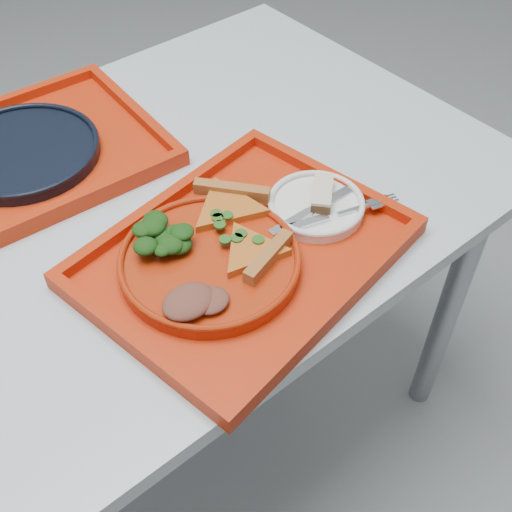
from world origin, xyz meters
name	(u,v)px	position (x,y,z in m)	size (l,w,h in m)	color
ground	(112,474)	(0.00, 0.00, 0.00)	(10.00, 10.00, 0.00)	gray
table	(42,288)	(0.00, 0.00, 0.68)	(1.60, 0.80, 0.75)	silver
tray_main	(244,256)	(0.24, -0.21, 0.76)	(0.45, 0.35, 0.01)	#B82609
tray_far	(25,159)	(0.10, 0.21, 0.76)	(0.45, 0.35, 0.01)	#B82609
dinner_plate	(210,263)	(0.19, -0.20, 0.77)	(0.26, 0.26, 0.02)	#A6260B
side_plate	(316,207)	(0.39, -0.21, 0.77)	(0.15, 0.15, 0.01)	white
navy_plate	(23,153)	(0.10, 0.21, 0.77)	(0.26, 0.26, 0.02)	black
pizza_slice_a	(251,248)	(0.24, -0.23, 0.79)	(0.12, 0.10, 0.02)	orange
pizza_slice_b	(227,205)	(0.27, -0.14, 0.79)	(0.14, 0.12, 0.02)	orange
salad_heap	(158,234)	(0.15, -0.13, 0.80)	(0.09, 0.08, 0.04)	black
meat_portion	(188,302)	(0.11, -0.25, 0.79)	(0.07, 0.06, 0.02)	brown
dessert_bar	(322,193)	(0.40, -0.21, 0.79)	(0.08, 0.07, 0.02)	#482A18
knife	(316,207)	(0.38, -0.22, 0.78)	(0.18, 0.02, 0.01)	silver
fork	(337,214)	(0.39, -0.25, 0.78)	(0.18, 0.02, 0.01)	silver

